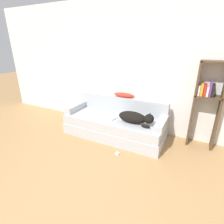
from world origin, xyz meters
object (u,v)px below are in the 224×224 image
(throw_pillow, at_px, (124,95))
(bookshelf, at_px, (207,100))
(laptop, at_px, (110,117))
(couch, at_px, (114,127))
(power_adapter, at_px, (117,153))
(dog, at_px, (135,118))

(throw_pillow, bearing_deg, bookshelf, 2.16)
(laptop, distance_m, throw_pillow, 0.57)
(throw_pillow, bearing_deg, couch, -99.68)
(couch, distance_m, power_adapter, 0.71)
(dog, bearing_deg, couch, 170.96)
(couch, relative_size, power_adapter, 30.72)
(throw_pillow, xyz_separation_m, power_adapter, (0.30, -0.94, -0.79))
(throw_pillow, distance_m, bookshelf, 1.56)
(dog, xyz_separation_m, power_adapter, (-0.13, -0.51, -0.52))
(laptop, height_order, bookshelf, bookshelf)
(laptop, bearing_deg, bookshelf, 29.01)
(dog, xyz_separation_m, laptop, (-0.56, 0.02, -0.11))
(power_adapter, bearing_deg, couch, 121.33)
(laptop, distance_m, power_adapter, 0.80)
(couch, relative_size, laptop, 6.43)
(power_adapter, bearing_deg, laptop, 129.01)
(dog, height_order, laptop, dog)
(laptop, bearing_deg, dog, 11.07)
(laptop, bearing_deg, couch, 48.88)
(power_adapter, bearing_deg, dog, 75.78)
(dog, distance_m, throw_pillow, 0.66)
(laptop, xyz_separation_m, power_adapter, (0.43, -0.53, -0.41))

